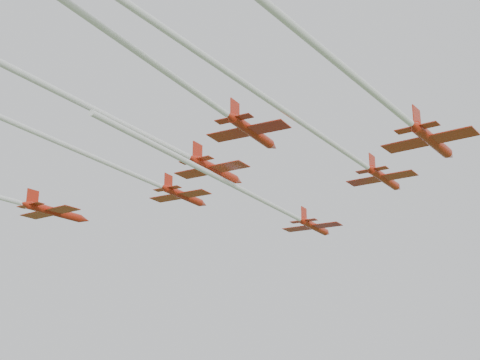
% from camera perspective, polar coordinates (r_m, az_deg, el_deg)
% --- Properties ---
extents(jet_lead, '(20.29, 52.94, 2.64)m').
position_cam_1_polar(jet_lead, '(89.54, 2.96, -2.25)').
color(jet_lead, red).
extents(jet_row2_left, '(25.01, 66.46, 2.75)m').
position_cam_1_polar(jet_row2_left, '(83.67, -12.12, 1.81)').
color(jet_row2_left, red).
extents(jet_row2_right, '(26.81, 61.29, 2.44)m').
position_cam_1_polar(jet_row2_right, '(65.39, 6.28, 4.24)').
color(jet_row2_right, red).
extents(jet_row3_mid, '(19.12, 46.14, 2.71)m').
position_cam_1_polar(jet_row3_mid, '(71.21, -6.70, 3.14)').
color(jet_row3_mid, red).
extents(jet_row3_right, '(27.80, 57.64, 2.71)m').
position_cam_1_polar(jet_row3_right, '(54.27, 10.24, 8.28)').
color(jet_row3_right, red).
extents(jet_row4_right, '(15.17, 40.27, 2.35)m').
position_cam_1_polar(jet_row4_right, '(56.08, -3.28, 7.12)').
color(jet_row4_right, red).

